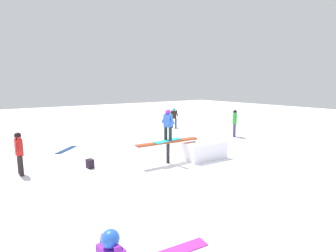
# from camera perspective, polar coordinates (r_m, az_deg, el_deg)

# --- Properties ---
(ground_plane) EXTENTS (60.00, 60.00, 0.00)m
(ground_plane) POSITION_cam_1_polar(r_m,az_deg,el_deg) (10.65, 0.00, -8.06)
(ground_plane) COLOR white
(rail_feature) EXTENTS (2.75, 0.46, 0.91)m
(rail_feature) POSITION_cam_1_polar(r_m,az_deg,el_deg) (10.44, 0.00, -3.99)
(rail_feature) COLOR black
(rail_feature) RESTS_ON ground
(snow_kicker_ramp) EXTENTS (1.89, 1.61, 0.73)m
(snow_kicker_ramp) POSITION_cam_1_polar(r_m,az_deg,el_deg) (11.49, 7.04, -4.95)
(snow_kicker_ramp) COLOR white
(snow_kicker_ramp) RESTS_ON ground
(main_rider_on_rail) EXTENTS (1.36, 0.71, 1.27)m
(main_rider_on_rail) POSITION_cam_1_polar(r_m,az_deg,el_deg) (10.30, 0.00, 0.09)
(main_rider_on_rail) COLOR #19B7C9
(main_rider_on_rail) RESTS_ON rail_feature
(bystander_red) EXTENTS (0.23, 0.69, 1.52)m
(bystander_red) POSITION_cam_1_polar(r_m,az_deg,el_deg) (10.44, -29.67, -4.80)
(bystander_red) COLOR black
(bystander_red) RESTS_ON ground
(bystander_green) EXTENTS (0.58, 0.54, 1.62)m
(bystander_green) POSITION_cam_1_polar(r_m,az_deg,el_deg) (16.15, 14.30, 0.91)
(bystander_green) COLOR #3F3879
(bystander_green) RESTS_ON ground
(bystander_black) EXTENTS (0.51, 0.45, 1.45)m
(bystander_black) POSITION_cam_1_polar(r_m,az_deg,el_deg) (18.72, 1.32, 1.99)
(bystander_black) COLOR navy
(bystander_black) RESTS_ON ground
(loose_snowboard_magenta) EXTENTS (1.27, 0.43, 0.02)m
(loose_snowboard_magenta) POSITION_cam_1_polar(r_m,az_deg,el_deg) (5.53, 2.08, -25.47)
(loose_snowboard_magenta) COLOR #C72DA0
(loose_snowboard_magenta) RESTS_ON ground
(loose_snowboard_navy) EXTENTS (1.30, 1.29, 0.02)m
(loose_snowboard_navy) POSITION_cam_1_polar(r_m,az_deg,el_deg) (13.58, -21.25, -4.84)
(loose_snowboard_navy) COLOR navy
(loose_snowboard_navy) RESTS_ON ground
(backpack_on_snow) EXTENTS (0.25, 0.32, 0.34)m
(backpack_on_snow) POSITION_cam_1_polar(r_m,az_deg,el_deg) (10.42, -16.62, -7.86)
(backpack_on_snow) COLOR black
(backpack_on_snow) RESTS_ON ground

